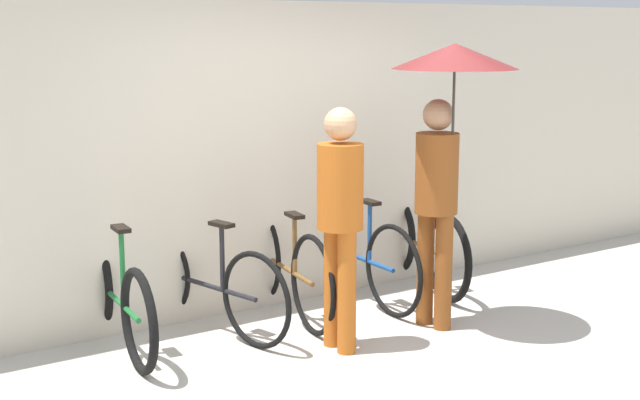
% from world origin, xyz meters
% --- Properties ---
extents(ground_plane, '(30.00, 30.00, 0.00)m').
position_xyz_m(ground_plane, '(0.00, 0.00, 0.00)').
color(ground_plane, '#B7B2A8').
extents(back_wall, '(10.77, 0.12, 2.44)m').
position_xyz_m(back_wall, '(0.00, 1.96, 1.22)').
color(back_wall, beige).
rests_on(back_wall, ground).
extents(parked_bicycle_0, '(0.44, 1.76, 1.04)m').
position_xyz_m(parked_bicycle_0, '(-1.38, 1.65, 0.37)').
color(parked_bicycle_0, black).
rests_on(parked_bicycle_0, ground).
extents(parked_bicycle_1, '(0.56, 1.77, 1.03)m').
position_xyz_m(parked_bicycle_1, '(-0.69, 1.64, 0.37)').
color(parked_bicycle_1, black).
rests_on(parked_bicycle_1, ground).
extents(parked_bicycle_2, '(0.45, 1.76, 0.97)m').
position_xyz_m(parked_bicycle_2, '(0.00, 1.63, 0.39)').
color(parked_bicycle_2, black).
rests_on(parked_bicycle_2, ground).
extents(parked_bicycle_3, '(0.44, 1.76, 1.02)m').
position_xyz_m(parked_bicycle_3, '(0.69, 1.63, 0.39)').
color(parked_bicycle_3, black).
rests_on(parked_bicycle_3, ground).
extents(parked_bicycle_4, '(0.54, 1.69, 1.07)m').
position_xyz_m(parked_bicycle_4, '(1.39, 1.65, 0.39)').
color(parked_bicycle_4, black).
rests_on(parked_bicycle_4, ground).
extents(pedestrian_leading, '(0.32, 0.32, 1.71)m').
position_xyz_m(pedestrian_leading, '(-0.09, 0.76, 1.00)').
color(pedestrian_leading, '#B25619').
rests_on(pedestrian_leading, ground).
extents(pedestrian_center, '(0.90, 0.90, 2.12)m').
position_xyz_m(pedestrian_center, '(0.80, 0.68, 1.62)').
color(pedestrian_center, brown).
rests_on(pedestrian_center, ground).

